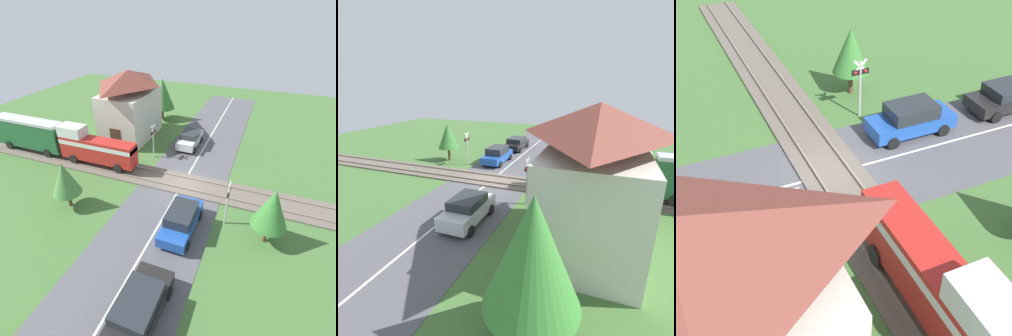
{
  "view_description": "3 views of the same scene",
  "coord_description": "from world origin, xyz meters",
  "views": [
    {
      "loc": [
        -16.03,
        -4.97,
        11.92
      ],
      "look_at": [
        0.0,
        1.25,
        1.2
      ],
      "focal_mm": 28.0,
      "sensor_mm": 36.0,
      "label": 1
    },
    {
      "loc": [
        18.04,
        8.12,
        7.51
      ],
      "look_at": [
        0.0,
        1.25,
        1.2
      ],
      "focal_mm": 28.0,
      "sensor_mm": 36.0,
      "label": 2
    },
    {
      "loc": [
        5.98,
        14.69,
        12.5
      ],
      "look_at": [
        0.0,
        1.25,
        1.2
      ],
      "focal_mm": 50.0,
      "sensor_mm": 36.0,
      "label": 3
    }
  ],
  "objects": [
    {
      "name": "station_building",
      "position": [
        6.49,
        7.86,
        3.3
      ],
      "size": [
        6.92,
        4.58,
        6.77
      ],
      "color": "beige",
      "rests_on": "ground_plane"
    },
    {
      "name": "pedestrian_by_station",
      "position": [
        2.14,
        9.01,
        0.77
      ],
      "size": [
        0.42,
        0.42,
        1.69
      ],
      "color": "#2D4C8E",
      "rests_on": "ground_plane"
    },
    {
      "name": "car_behind_queue",
      "position": [
        -10.51,
        -1.44,
        0.75
      ],
      "size": [
        4.33,
        2.0,
        1.41
      ],
      "color": "black",
      "rests_on": "ground_plane"
    },
    {
      "name": "ground_plane",
      "position": [
        0.0,
        0.0,
        0.0
      ],
      "size": [
        60.0,
        60.0,
        0.0
      ],
      "primitive_type": "plane",
      "color": "#426B33"
    },
    {
      "name": "car_far_side",
      "position": [
        6.49,
        1.44,
        0.8
      ],
      "size": [
        3.91,
        1.84,
        1.53
      ],
      "color": "silver",
      "rests_on": "ground_plane"
    },
    {
      "name": "car_near_crossing",
      "position": [
        -4.67,
        -1.44,
        0.83
      ],
      "size": [
        4.2,
        1.87,
        1.6
      ],
      "color": "#1E4CA8",
      "rests_on": "ground_plane"
    },
    {
      "name": "tree_by_station",
      "position": [
        12.2,
        6.66,
        3.13
      ],
      "size": [
        2.86,
        2.86,
        4.85
      ],
      "color": "brown",
      "rests_on": "ground_plane"
    },
    {
      "name": "crossing_signal_east_approach",
      "position": [
        3.13,
        3.86,
        2.01
      ],
      "size": [
        0.9,
        0.18,
        3.14
      ],
      "color": "#B7B7B7",
      "rests_on": "ground_plane"
    },
    {
      "name": "train",
      "position": [
        0.0,
        11.49,
        1.86
      ],
      "size": [
        1.58,
        14.28,
        3.18
      ],
      "color": "red",
      "rests_on": "track_bed"
    },
    {
      "name": "tree_roadside_hedge",
      "position": [
        -5.25,
        6.5,
        2.26
      ],
      "size": [
        1.91,
        1.91,
        3.42
      ],
      "color": "brown",
      "rests_on": "ground_plane"
    },
    {
      "name": "road_surface",
      "position": [
        0.0,
        0.0,
        0.01
      ],
      "size": [
        48.0,
        6.4,
        0.02
      ],
      "color": "#515156",
      "rests_on": "ground_plane"
    },
    {
      "name": "tree_beyond_track",
      "position": [
        -3.76,
        -6.32,
        2.48
      ],
      "size": [
        2.01,
        2.01,
        3.7
      ],
      "color": "brown",
      "rests_on": "ground_plane"
    },
    {
      "name": "track_bed",
      "position": [
        0.0,
        0.0,
        0.07
      ],
      "size": [
        2.8,
        48.0,
        0.24
      ],
      "color": "#665B51",
      "rests_on": "ground_plane"
    },
    {
      "name": "crossing_signal_west_approach",
      "position": [
        -3.13,
        -3.86,
        2.01
      ],
      "size": [
        0.9,
        0.18,
        3.14
      ],
      "color": "#B7B7B7",
      "rests_on": "ground_plane"
    }
  ]
}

